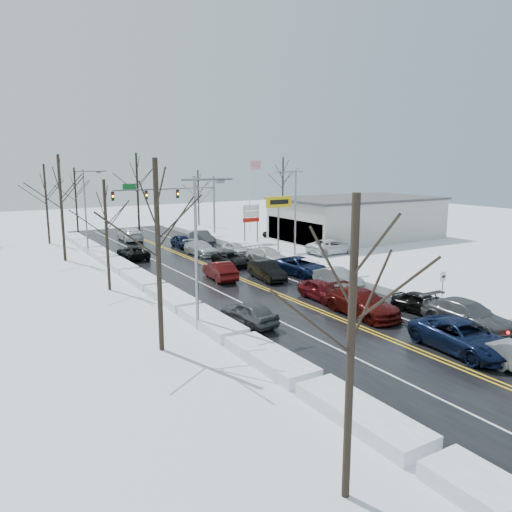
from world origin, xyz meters
TOP-DOWN VIEW (x-y plane):
  - ground at (0.00, 0.00)m, footprint 160.00×160.00m
  - road_surface at (0.00, 2.00)m, footprint 14.00×84.00m
  - snow_bank_left at (-7.60, 2.00)m, footprint 1.90×72.00m
  - snow_bank_right at (7.60, 2.00)m, footprint 1.90×72.00m
  - traffic_signal_mast at (3.45, 27.99)m, footprint 13.28×0.39m
  - tires_plus_sign at (10.50, 15.99)m, footprint 3.20×0.34m
  - used_vehicles_sign at (10.50, 22.00)m, footprint 2.20×0.22m
  - speed_limit_sign at (8.20, -8.00)m, footprint 0.55×0.09m
  - flagpole at (15.17, 30.00)m, footprint 1.87×1.20m
  - dealership_building at (23.98, 18.00)m, footprint 20.40×12.40m
  - streetlight_ne at (8.30, 10.00)m, footprint 3.20×0.25m
  - streetlight_sw at (-8.30, -4.00)m, footprint 3.20×0.25m
  - streetlight_nw at (-8.30, 24.00)m, footprint 3.20×0.25m
  - tree_left_a at (-11.00, -20.00)m, footprint 3.60×3.60m
  - tree_left_b at (-11.50, -6.00)m, footprint 4.00×4.00m
  - tree_left_c at (-10.50, 8.00)m, footprint 3.40×3.40m
  - tree_left_d at (-11.20, 22.00)m, footprint 4.20×4.20m
  - tree_left_e at (-10.80, 34.00)m, footprint 3.80×3.80m
  - tree_far_b at (-6.00, 41.00)m, footprint 3.60×3.60m
  - tree_far_c at (2.00, 39.00)m, footprint 4.40×4.40m
  - tree_far_d at (12.00, 40.50)m, footprint 3.40×3.40m
  - tree_far_e at (28.00, 41.00)m, footprint 4.20×4.20m
  - queued_car_2 at (1.89, -14.39)m, footprint 3.19×6.06m
  - queued_car_3 at (1.75, -6.94)m, footprint 2.45×5.83m
  - queued_car_4 at (1.79, -2.70)m, footprint 1.81×4.26m
  - queued_car_5 at (1.79, 4.65)m, footprint 2.15×4.86m
  - queued_car_6 at (1.85, 11.10)m, footprint 2.21×4.77m
  - queued_car_7 at (1.75, 17.63)m, footprint 2.44×5.22m
  - queued_car_8 at (1.91, 23.10)m, footprint 1.88×4.33m
  - queued_car_11 at (5.24, -12.21)m, footprint 2.41×5.82m
  - queued_car_12 at (5.38, -8.72)m, footprint 2.12×4.28m
  - queued_car_13 at (5.37, -0.33)m, footprint 1.88×4.51m
  - queued_car_14 at (5.25, 4.57)m, footprint 3.10×5.80m
  - queued_car_15 at (5.36, 10.06)m, footprint 2.73×5.54m
  - queued_car_16 at (5.05, 16.03)m, footprint 1.70×3.93m
  - queued_car_17 at (5.21, 24.73)m, footprint 1.60×4.53m
  - oncoming_car_0 at (-1.57, 6.69)m, footprint 2.21×4.89m
  - oncoming_car_1 at (-5.07, 19.41)m, footprint 2.39×4.90m
  - oncoming_car_2 at (-1.74, 31.10)m, footprint 2.60×5.85m
  - oncoming_car_3 at (-5.43, -4.74)m, footprint 2.21×4.52m
  - parked_car_0 at (14.15, 11.10)m, footprint 5.70×2.63m
  - parked_car_1 at (17.08, 15.53)m, footprint 2.50×5.79m
  - parked_car_2 at (14.93, 23.32)m, footprint 2.07×4.16m

SIDE VIEW (x-z plane):
  - ground at x=0.00m, z-range 0.00..0.00m
  - snow_bank_left at x=-7.60m, z-range -0.30..0.30m
  - snow_bank_right at x=7.60m, z-range -0.30..0.30m
  - queued_car_2 at x=1.89m, z-range -0.81..0.81m
  - queued_car_3 at x=1.75m, z-range -0.84..0.84m
  - queued_car_4 at x=1.79m, z-range -0.72..0.72m
  - queued_car_5 at x=1.79m, z-range -0.78..0.78m
  - queued_car_6 at x=1.85m, z-range -0.66..0.66m
  - queued_car_7 at x=1.75m, z-range -0.74..0.74m
  - queued_car_8 at x=1.91m, z-range -0.73..0.73m
  - queued_car_11 at x=5.24m, z-range -0.84..0.84m
  - queued_car_12 at x=5.38m, z-range -0.70..0.70m
  - queued_car_13 at x=5.37m, z-range -0.73..0.73m
  - queued_car_14 at x=5.25m, z-range -0.78..0.78m
  - queued_car_15 at x=5.36m, z-range -0.77..0.77m
  - queued_car_16 at x=5.05m, z-range -0.66..0.66m
  - queued_car_17 at x=5.21m, z-range -0.74..0.74m
  - oncoming_car_0 at x=-1.57m, z-range -0.78..0.78m
  - oncoming_car_1 at x=-5.07m, z-range -0.67..0.67m
  - oncoming_car_2 at x=-1.74m, z-range -0.84..0.84m
  - oncoming_car_3 at x=-5.43m, z-range -0.74..0.74m
  - parked_car_0 at x=14.15m, z-range -0.79..0.79m
  - parked_car_1 at x=17.08m, z-range -0.83..0.83m
  - parked_car_2 at x=14.93m, z-range -0.68..0.68m
  - road_surface at x=0.00m, z-range 0.00..0.01m
  - speed_limit_sign at x=8.20m, z-range 0.46..2.81m
  - dealership_building at x=23.98m, z-range 0.01..5.31m
  - used_vehicles_sign at x=10.50m, z-range 0.99..5.64m
  - tires_plus_sign at x=10.50m, z-range 1.99..7.99m
  - streetlight_ne at x=8.30m, z-range 0.81..9.81m
  - streetlight_sw at x=-8.30m, z-range 0.81..9.81m
  - streetlight_nw at x=-8.30m, z-range 0.81..9.81m
  - traffic_signal_mast at x=3.45m, z-range 1.48..9.48m
  - flagpole at x=15.17m, z-range 0.93..10.93m
  - tree_left_c at x=-10.50m, z-range 1.69..10.19m
  - tree_far_d at x=12.00m, z-range 1.69..10.19m
  - tree_left_a at x=-11.00m, z-range 1.79..10.79m
  - tree_far_b at x=-6.00m, z-range 1.79..10.79m
  - tree_left_e at x=-10.80m, z-range 1.89..11.39m
  - tree_left_b at x=-11.50m, z-range 1.99..11.99m
  - tree_left_d at x=-11.20m, z-range 2.08..12.58m
  - tree_far_e at x=28.00m, z-range 2.08..12.58m
  - tree_far_c at x=2.00m, z-range 2.18..13.18m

